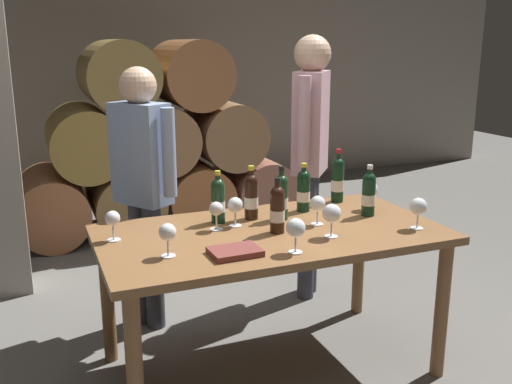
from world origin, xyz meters
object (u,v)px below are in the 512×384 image
(wine_bottle_0, at_px, (251,196))
(wine_glass_0, at_px, (235,206))
(wine_bottle_3, at_px, (338,179))
(taster_seated_left, at_px, (142,177))
(wine_glass_7, at_px, (216,210))
(wine_glass_8, at_px, (418,207))
(wine_glass_1, at_px, (113,220))
(wine_glass_4, at_px, (296,229))
(wine_glass_3, at_px, (168,233))
(wine_glass_2, at_px, (370,190))
(dining_table, at_px, (271,248))
(tasting_notebook, at_px, (235,252))
(wine_bottle_1, at_px, (281,197))
(wine_bottle_5, at_px, (304,190))
(sommelier_presenting, at_px, (310,143))
(wine_glass_6, at_px, (332,214))
(wine_bottle_4, at_px, (277,209))
(wine_glass_5, at_px, (318,205))
(wine_bottle_6, at_px, (218,200))

(wine_bottle_0, distance_m, wine_glass_0, 0.15)
(wine_bottle_3, bearing_deg, taster_seated_left, 160.74)
(wine_glass_7, xyz_separation_m, wine_glass_8, (0.94, -0.36, 0.01))
(wine_glass_1, xyz_separation_m, wine_glass_4, (0.73, -0.47, 0.01))
(wine_glass_3, xyz_separation_m, taster_seated_left, (0.07, 0.88, 0.05))
(wine_glass_2, bearing_deg, dining_table, -168.19)
(tasting_notebook, height_order, taster_seated_left, taster_seated_left)
(wine_bottle_1, distance_m, wine_glass_8, 0.70)
(wine_bottle_3, bearing_deg, wine_glass_8, -78.63)
(wine_bottle_3, bearing_deg, wine_glass_4, -131.47)
(wine_bottle_1, relative_size, wine_glass_2, 1.80)
(wine_bottle_1, bearing_deg, wine_bottle_5, 28.20)
(dining_table, relative_size, sommelier_presenting, 0.99)
(wine_glass_0, height_order, wine_glass_8, wine_glass_8)
(wine_glass_0, bearing_deg, wine_glass_8, -24.48)
(dining_table, xyz_separation_m, wine_glass_6, (0.23, -0.20, 0.21))
(wine_bottle_4, xyz_separation_m, wine_glass_0, (-0.16, 0.17, -0.01))
(wine_bottle_0, xyz_separation_m, tasting_notebook, (-0.26, -0.47, -0.11))
(wine_glass_7, bearing_deg, tasting_notebook, -95.26)
(wine_glass_3, height_order, wine_glass_4, wine_glass_4)
(dining_table, height_order, wine_bottle_5, wine_bottle_5)
(wine_bottle_0, xyz_separation_m, wine_bottle_1, (0.14, -0.07, -0.00))
(wine_bottle_3, bearing_deg, wine_glass_5, -131.75)
(wine_bottle_5, height_order, wine_glass_7, wine_bottle_5)
(wine_glass_1, relative_size, tasting_notebook, 0.66)
(wine_glass_3, height_order, wine_glass_7, wine_glass_3)
(wine_glass_4, relative_size, tasting_notebook, 0.73)
(wine_glass_2, bearing_deg, sommelier_presenting, 96.04)
(wine_glass_0, relative_size, wine_glass_1, 1.04)
(wine_glass_1, xyz_separation_m, sommelier_presenting, (1.35, 0.61, 0.18))
(wine_bottle_4, height_order, tasting_notebook, wine_bottle_4)
(wine_glass_2, bearing_deg, wine_glass_3, -166.17)
(wine_glass_5, relative_size, sommelier_presenting, 0.09)
(wine_glass_0, distance_m, tasting_notebook, 0.42)
(wine_bottle_6, xyz_separation_m, wine_glass_6, (0.43, -0.43, -0.00))
(wine_bottle_6, bearing_deg, wine_glass_8, -27.95)
(wine_glass_2, bearing_deg, wine_glass_5, -160.48)
(wine_bottle_5, height_order, taster_seated_left, taster_seated_left)
(wine_bottle_3, distance_m, wine_bottle_6, 0.78)
(wine_bottle_0, distance_m, wine_glass_8, 0.85)
(wine_glass_4, height_order, wine_glass_6, wine_glass_6)
(wine_glass_0, bearing_deg, wine_glass_4, -75.80)
(tasting_notebook, bearing_deg, sommelier_presenting, 46.72)
(wine_glass_8, bearing_deg, wine_glass_6, 174.08)
(wine_bottle_3, relative_size, wine_bottle_6, 1.14)
(dining_table, height_order, wine_glass_1, wine_glass_1)
(sommelier_presenting, bearing_deg, wine_bottle_4, -126.37)
(wine_bottle_4, bearing_deg, wine_bottle_5, 45.20)
(dining_table, relative_size, wine_glass_3, 11.22)
(wine_bottle_3, relative_size, tasting_notebook, 1.42)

